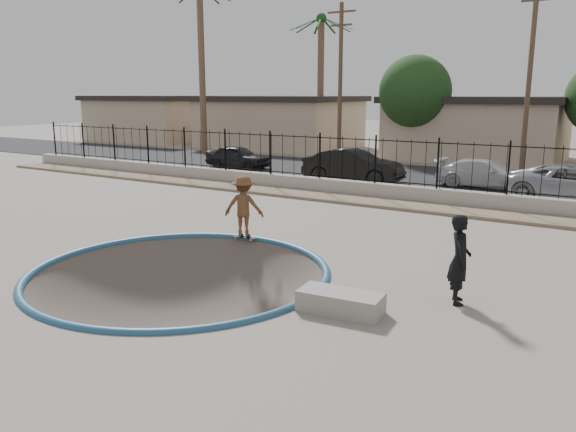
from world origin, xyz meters
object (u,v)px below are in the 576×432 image
Objects in this scene: car_c at (485,174)px; skateboard at (244,237)px; skater at (244,209)px; concrete_ledge at (340,302)px; videographer at (460,259)px; car_b at (353,166)px; car_a at (238,157)px.

skateboard is at bearing 163.30° from car_c.
concrete_ledge is (4.81, -3.46, -0.67)m from skater.
skater is 6.80m from videographer.
car_b is 1.11× the size of car_c.
car_a is 0.88× the size of car_c.
skater is 0.42× the size of car_c.
skater is 0.82m from skateboard.
skater is 1.09× the size of concrete_ledge.
skater reaches higher than car_a.
skateboard is 11.31m from car_b.
concrete_ledge is (4.81, -3.46, 0.15)m from skateboard.
skater reaches higher than car_b.
car_b is at bearing -101.26° from car_a.
videographer is at bearing -169.33° from car_c.
videographer reaches higher than car_a.
car_c is (-1.08, 16.19, 0.44)m from concrete_ledge.
car_a is (-9.47, 12.31, -0.21)m from skater.
car_b is (-1.88, 11.13, -0.07)m from skater.
skateboard is (0.00, 0.00, -0.82)m from skater.
car_c is (5.61, 1.60, -0.16)m from car_b.
concrete_ledge is at bearing 111.61° from videographer.
videographer is 21.34m from car_a.
car_a is at bearing 26.68° from videographer.
skater reaches higher than car_c.
skater is 2.21× the size of skateboard.
skateboard is 0.19× the size of car_c.
skateboard is at bearing -144.88° from car_a.
car_a is (-16.03, 14.09, -0.23)m from videographer.
concrete_ledge is 16.06m from car_b.
car_b is (-6.69, 14.59, 0.60)m from concrete_ledge.
videographer is (6.56, -1.79, 0.84)m from skateboard.
car_a is (-9.47, 12.31, 0.61)m from skateboard.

